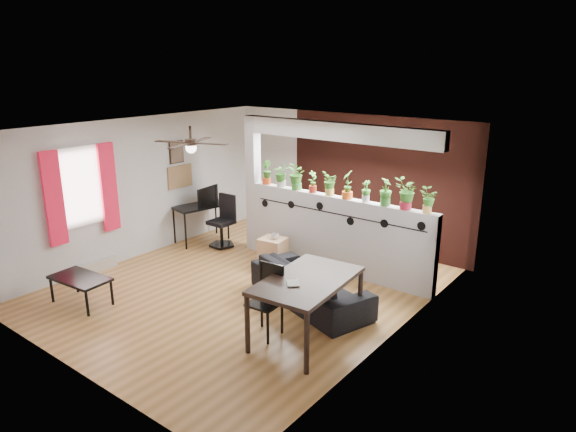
{
  "coord_description": "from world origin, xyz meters",
  "views": [
    {
      "loc": [
        5.25,
        -5.69,
        3.54
      ],
      "look_at": [
        0.42,
        0.6,
        1.16
      ],
      "focal_mm": 32.0,
      "sensor_mm": 36.0,
      "label": 1
    }
  ],
  "objects_px": {
    "dining_table": "(307,285)",
    "coffee_table": "(80,280)",
    "potted_plant_3": "(313,181)",
    "potted_plant_4": "(330,183)",
    "potted_plant_9": "(428,200)",
    "potted_plant_2": "(297,175)",
    "potted_plant_0": "(266,172)",
    "folding_chair": "(268,293)",
    "potted_plant_1": "(281,174)",
    "computer_desk": "(201,208)",
    "office_chair": "(223,224)",
    "sofa": "(310,285)",
    "potted_plant_5": "(348,184)",
    "cube_shelf": "(273,253)",
    "potted_plant_7": "(386,191)",
    "ceiling_fan": "(191,144)",
    "cup": "(275,236)",
    "potted_plant_8": "(406,193)",
    "potted_plant_6": "(366,191)"
  },
  "relations": [
    {
      "from": "potted_plant_4",
      "to": "potted_plant_9",
      "type": "bearing_deg",
      "value": 0.0
    },
    {
      "from": "potted_plant_8",
      "to": "coffee_table",
      "type": "relative_size",
      "value": 0.51
    },
    {
      "from": "potted_plant_6",
      "to": "office_chair",
      "type": "xyz_separation_m",
      "value": [
        -3.01,
        -0.28,
        -1.09
      ]
    },
    {
      "from": "ceiling_fan",
      "to": "office_chair",
      "type": "distance_m",
      "value": 2.56
    },
    {
      "from": "potted_plant_0",
      "to": "potted_plant_7",
      "type": "relative_size",
      "value": 1.0
    },
    {
      "from": "potted_plant_7",
      "to": "potted_plant_2",
      "type": "bearing_deg",
      "value": 180.0
    },
    {
      "from": "potted_plant_5",
      "to": "computer_desk",
      "type": "height_order",
      "value": "potted_plant_5"
    },
    {
      "from": "cube_shelf",
      "to": "potted_plant_6",
      "type": "bearing_deg",
      "value": 11.59
    },
    {
      "from": "ceiling_fan",
      "to": "cup",
      "type": "relative_size",
      "value": 9.2
    },
    {
      "from": "potted_plant_0",
      "to": "potted_plant_6",
      "type": "xyz_separation_m",
      "value": [
        2.11,
        0.0,
        -0.04
      ]
    },
    {
      "from": "potted_plant_0",
      "to": "potted_plant_7",
      "type": "xyz_separation_m",
      "value": [
        2.46,
        0.0,
        -0.0
      ]
    },
    {
      "from": "cup",
      "to": "potted_plant_5",
      "type": "bearing_deg",
      "value": 25.29
    },
    {
      "from": "computer_desk",
      "to": "folding_chair",
      "type": "height_order",
      "value": "folding_chair"
    },
    {
      "from": "potted_plant_1",
      "to": "potted_plant_7",
      "type": "xyz_separation_m",
      "value": [
        2.11,
        0.0,
        0.0
      ]
    },
    {
      "from": "potted_plant_3",
      "to": "potted_plant_5",
      "type": "height_order",
      "value": "potted_plant_5"
    },
    {
      "from": "potted_plant_0",
      "to": "potted_plant_5",
      "type": "bearing_deg",
      "value": 0.0
    },
    {
      "from": "potted_plant_0",
      "to": "potted_plant_1",
      "type": "relative_size",
      "value": 1.02
    },
    {
      "from": "ceiling_fan",
      "to": "potted_plant_8",
      "type": "bearing_deg",
      "value": 32.47
    },
    {
      "from": "cube_shelf",
      "to": "cup",
      "type": "distance_m",
      "value": 0.33
    },
    {
      "from": "potted_plant_9",
      "to": "cube_shelf",
      "type": "distance_m",
      "value": 2.94
    },
    {
      "from": "potted_plant_5",
      "to": "folding_chair",
      "type": "bearing_deg",
      "value": -83.89
    },
    {
      "from": "potted_plant_4",
      "to": "coffee_table",
      "type": "distance_m",
      "value": 4.26
    },
    {
      "from": "potted_plant_3",
      "to": "office_chair",
      "type": "height_order",
      "value": "potted_plant_3"
    },
    {
      "from": "potted_plant_0",
      "to": "folding_chair",
      "type": "distance_m",
      "value": 3.28
    },
    {
      "from": "potted_plant_8",
      "to": "dining_table",
      "type": "height_order",
      "value": "potted_plant_8"
    },
    {
      "from": "potted_plant_3",
      "to": "potted_plant_9",
      "type": "relative_size",
      "value": 0.99
    },
    {
      "from": "dining_table",
      "to": "coffee_table",
      "type": "distance_m",
      "value": 3.55
    },
    {
      "from": "ceiling_fan",
      "to": "potted_plant_6",
      "type": "bearing_deg",
      "value": 40.24
    },
    {
      "from": "ceiling_fan",
      "to": "potted_plant_7",
      "type": "relative_size",
      "value": 2.7
    },
    {
      "from": "potted_plant_0",
      "to": "potted_plant_2",
      "type": "bearing_deg",
      "value": 0.0
    },
    {
      "from": "potted_plant_1",
      "to": "potted_plant_9",
      "type": "xyz_separation_m",
      "value": [
        2.81,
        0.0,
        -0.02
      ]
    },
    {
      "from": "potted_plant_2",
      "to": "potted_plant_4",
      "type": "xyz_separation_m",
      "value": [
        0.7,
        -0.0,
        -0.03
      ]
    },
    {
      "from": "potted_plant_6",
      "to": "folding_chair",
      "type": "height_order",
      "value": "potted_plant_6"
    },
    {
      "from": "potted_plant_1",
      "to": "folding_chair",
      "type": "distance_m",
      "value": 3.08
    },
    {
      "from": "cup",
      "to": "dining_table",
      "type": "distance_m",
      "value": 2.49
    },
    {
      "from": "potted_plant_3",
      "to": "coffee_table",
      "type": "bearing_deg",
      "value": -118.37
    },
    {
      "from": "potted_plant_2",
      "to": "potted_plant_9",
      "type": "relative_size",
      "value": 1.25
    },
    {
      "from": "computer_desk",
      "to": "potted_plant_7",
      "type": "bearing_deg",
      "value": 4.95
    },
    {
      "from": "potted_plant_8",
      "to": "cup",
      "type": "relative_size",
      "value": 3.78
    },
    {
      "from": "potted_plant_3",
      "to": "potted_plant_8",
      "type": "height_order",
      "value": "potted_plant_8"
    },
    {
      "from": "potted_plant_4",
      "to": "coffee_table",
      "type": "relative_size",
      "value": 0.43
    },
    {
      "from": "potted_plant_8",
      "to": "potted_plant_5",
      "type": "bearing_deg",
      "value": 180.0
    },
    {
      "from": "potted_plant_9",
      "to": "computer_desk",
      "type": "bearing_deg",
      "value": -175.8
    },
    {
      "from": "computer_desk",
      "to": "office_chair",
      "type": "height_order",
      "value": "office_chair"
    },
    {
      "from": "cup",
      "to": "computer_desk",
      "type": "xyz_separation_m",
      "value": [
        -2.1,
        0.19,
        0.11
      ]
    },
    {
      "from": "potted_plant_3",
      "to": "computer_desk",
      "type": "distance_m",
      "value": 2.69
    },
    {
      "from": "sofa",
      "to": "folding_chair",
      "type": "relative_size",
      "value": 2.06
    },
    {
      "from": "potted_plant_5",
      "to": "potted_plant_9",
      "type": "relative_size",
      "value": 1.24
    },
    {
      "from": "coffee_table",
      "to": "sofa",
      "type": "bearing_deg",
      "value": 37.96
    },
    {
      "from": "potted_plant_6",
      "to": "potted_plant_9",
      "type": "height_order",
      "value": "potted_plant_9"
    }
  ]
}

